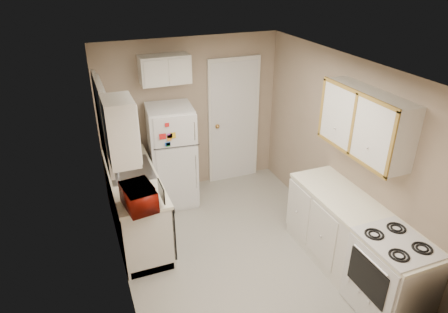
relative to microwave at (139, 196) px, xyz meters
name	(u,v)px	position (x,y,z in m)	size (l,w,h in m)	color
floor	(238,253)	(1.15, -0.13, -1.05)	(3.80, 3.80, 0.00)	#BAB7AD
ceiling	(242,67)	(1.15, -0.13, 1.35)	(3.80, 3.80, 0.00)	white
wall_left	(116,194)	(-0.25, -0.13, 0.15)	(3.80, 3.80, 0.00)	tan
wall_right	(341,151)	(2.55, -0.13, 0.15)	(3.80, 3.80, 0.00)	tan
wall_back	(191,116)	(1.15, 1.77, 0.15)	(2.80, 2.80, 0.00)	tan
wall_front	(340,283)	(1.15, -2.03, 0.15)	(2.80, 2.80, 0.00)	tan
left_counter	(136,204)	(0.05, 0.77, -0.60)	(0.60, 1.80, 0.90)	silver
dishwasher	(168,222)	(0.34, 0.17, -0.56)	(0.03, 0.58, 0.72)	black
sink	(131,172)	(0.05, 0.92, -0.19)	(0.54, 0.74, 0.16)	gray
microwave	(139,196)	(0.00, 0.00, 0.00)	(0.26, 0.46, 0.31)	maroon
soap_bottle	(122,152)	(0.00, 1.29, -0.05)	(0.09, 0.10, 0.21)	white
window_blinds	(103,123)	(-0.21, 0.92, 0.55)	(0.10, 0.98, 1.08)	silver
upper_cabinet_left	(121,131)	(-0.10, 0.09, 0.75)	(0.30, 0.45, 0.70)	silver
refrigerator	(172,156)	(0.72, 1.36, -0.28)	(0.63, 0.62, 1.54)	silver
cabinet_over_fridge	(165,69)	(0.75, 1.62, 0.95)	(0.70, 0.30, 0.40)	silver
interior_door	(234,122)	(1.85, 1.73, -0.03)	(0.86, 0.06, 2.08)	silver
right_counter	(353,242)	(2.25, -0.93, -0.60)	(0.60, 2.00, 0.90)	silver
stove	(388,279)	(2.23, -1.54, -0.62)	(0.58, 0.71, 0.86)	silver
upper_cabinet_right	(365,122)	(2.40, -0.63, 0.75)	(0.30, 1.20, 0.70)	silver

